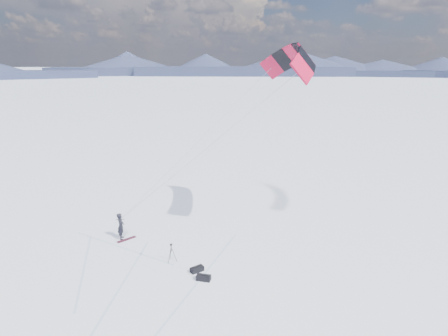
{
  "coord_description": "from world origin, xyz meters",
  "views": [
    {
      "loc": [
        3.54,
        -19.17,
        11.44
      ],
      "look_at": [
        4.24,
        4.57,
        4.7
      ],
      "focal_mm": 30.0,
      "sensor_mm": 36.0,
      "label": 1
    }
  ],
  "objects_px": {
    "snowkiter": "(122,239)",
    "gear_bag_a": "(197,269)",
    "tripod": "(171,250)",
    "snowboard": "(127,239)",
    "gear_bag_b": "(203,278)"
  },
  "relations": [
    {
      "from": "tripod",
      "to": "gear_bag_b",
      "type": "bearing_deg",
      "value": -41.49
    },
    {
      "from": "snowboard",
      "to": "gear_bag_b",
      "type": "distance_m",
      "value": 7.24
    },
    {
      "from": "snowkiter",
      "to": "gear_bag_a",
      "type": "relative_size",
      "value": 2.21
    },
    {
      "from": "gear_bag_a",
      "to": "gear_bag_b",
      "type": "xyz_separation_m",
      "value": [
        0.39,
        -0.88,
        0.01
      ]
    },
    {
      "from": "gear_bag_a",
      "to": "gear_bag_b",
      "type": "bearing_deg",
      "value": -99.43
    },
    {
      "from": "snowkiter",
      "to": "snowboard",
      "type": "distance_m",
      "value": 0.39
    },
    {
      "from": "snowkiter",
      "to": "gear_bag_a",
      "type": "xyz_separation_m",
      "value": [
        5.23,
        -4.26,
        0.15
      ]
    },
    {
      "from": "snowboard",
      "to": "gear_bag_a",
      "type": "relative_size",
      "value": 1.61
    },
    {
      "from": "snowboard",
      "to": "tripod",
      "type": "bearing_deg",
      "value": -82.24
    },
    {
      "from": "snowboard",
      "to": "gear_bag_a",
      "type": "distance_m",
      "value": 6.37
    },
    {
      "from": "snowkiter",
      "to": "tripod",
      "type": "relative_size",
      "value": 1.59
    },
    {
      "from": "tripod",
      "to": "snowkiter",
      "type": "bearing_deg",
      "value": 144.89
    },
    {
      "from": "snowkiter",
      "to": "snowboard",
      "type": "xyz_separation_m",
      "value": [
        0.35,
        -0.16,
        0.02
      ]
    },
    {
      "from": "snowkiter",
      "to": "snowboard",
      "type": "height_order",
      "value": "snowkiter"
    },
    {
      "from": "gear_bag_b",
      "to": "snowboard",
      "type": "bearing_deg",
      "value": 151.85
    }
  ]
}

